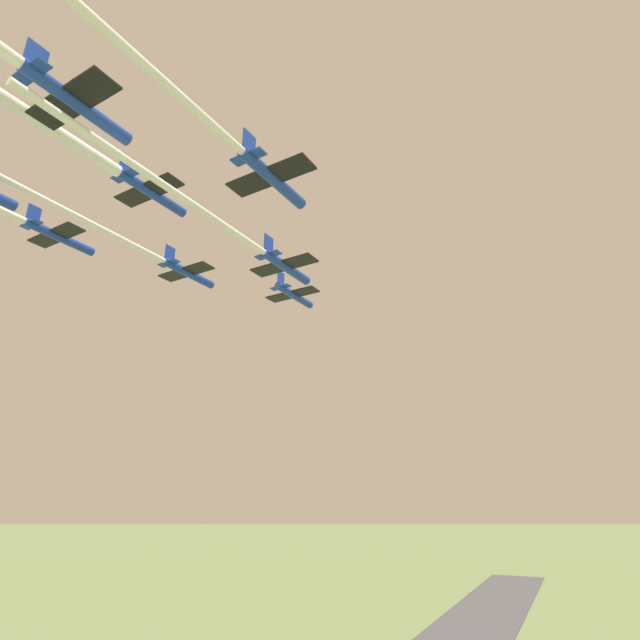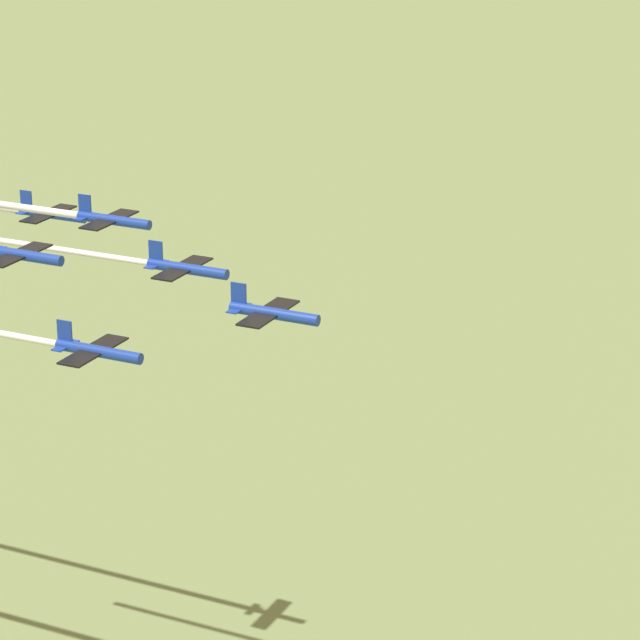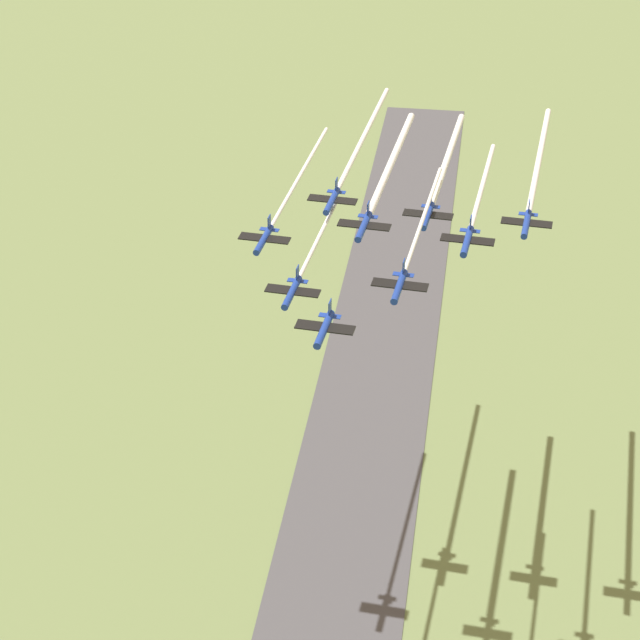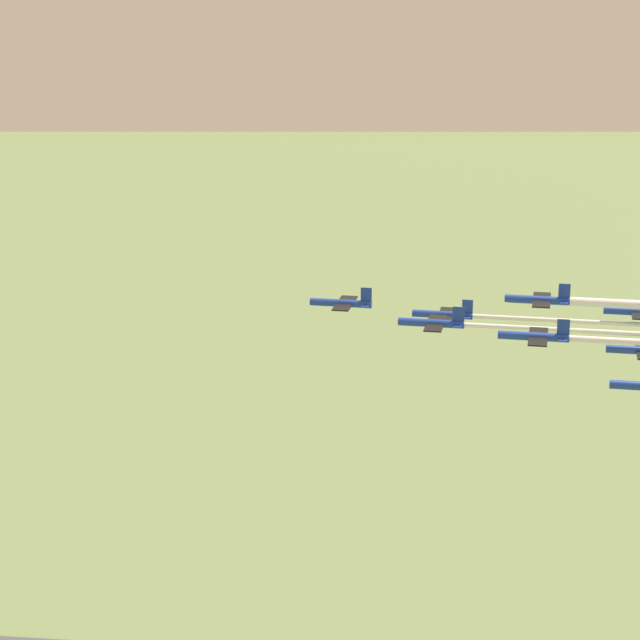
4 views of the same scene
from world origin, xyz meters
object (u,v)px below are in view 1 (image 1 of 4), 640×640
Objects in this scene: jet_1 at (187,272)px; jet_8 at (75,102)px; jet_2 at (285,266)px; jet_3 at (58,236)px; jet_4 at (150,192)px; jet_0 at (293,295)px; jet_5 at (272,177)px.

jet_1 is 1.00× the size of jet_8.
jet_1 is at bearing -180.00° from jet_2.
jet_4 reaches higher than jet_3.
jet_8 is at bearing -59.53° from jet_4.
jet_2 is 1.00× the size of jet_8.
jet_0 reaches higher than jet_5.
jet_0 is at bearing 59.53° from jet_1.
jet_1 is 1.00× the size of jet_5.
jet_3 is at bearing 180.00° from jet_4.
jet_4 reaches higher than jet_5.
jet_3 reaches higher than jet_8.
jet_0 reaches higher than jet_8.
jet_4 is at bearing -59.53° from jet_1.
jet_1 is 35.84m from jet_8.
jet_0 is 30.94m from jet_4.
jet_8 is at bearing -90.00° from jet_2.
jet_2 is 31.69m from jet_3.
jet_4 is at bearing -180.00° from jet_5.
jet_3 is at bearing 150.46° from jet_8.
jet_4 is at bearing -90.00° from jet_0.
jet_4 is 18.78m from jet_5.
jet_4 reaches higher than jet_2.
jet_3 is 1.00× the size of jet_5.
jet_4 is (-16.39, 7.20, 2.08)m from jet_1.
jet_0 is at bearing 120.47° from jet_2.
jet_8 is (-1.67, 17.83, 1.25)m from jet_5.
jet_4 is 18.25m from jet_8.
jet_3 is 31.43m from jet_8.
jet_1 is 17.96m from jet_3.
jet_5 is 17.95m from jet_8.
jet_0 is 35.91m from jet_5.
jet_5 is (-14.72, -10.63, -4.79)m from jet_4.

